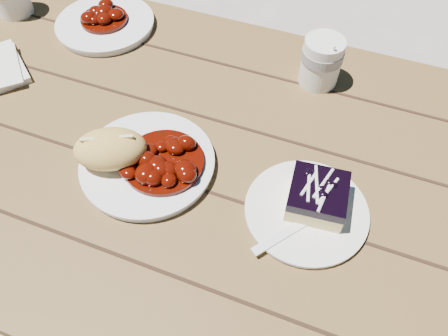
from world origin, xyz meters
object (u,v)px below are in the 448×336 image
(main_plate, at_px, (148,164))
(blueberry_cake, at_px, (317,196))
(coffee_cup, at_px, (321,62))
(second_plate, at_px, (105,24))
(dessert_plate, at_px, (306,211))
(picnic_table, at_px, (100,164))
(bread_roll, at_px, (110,149))

(main_plate, xyz_separation_m, blueberry_cake, (0.30, 0.02, 0.03))
(coffee_cup, relative_size, second_plate, 0.45)
(dessert_plate, relative_size, coffee_cup, 1.97)
(picnic_table, relative_size, blueberry_cake, 20.12)
(second_plate, bearing_deg, bread_roll, -57.38)
(main_plate, height_order, bread_roll, bread_roll)
(picnic_table, distance_m, main_plate, 0.26)
(bread_roll, height_order, coffee_cup, coffee_cup)
(bread_roll, relative_size, coffee_cup, 1.24)
(dessert_plate, xyz_separation_m, second_plate, (-0.57, 0.33, 0.00))
(picnic_table, bearing_deg, dessert_plate, -7.31)
(coffee_cup, height_order, second_plate, coffee_cup)
(bread_roll, distance_m, blueberry_cake, 0.36)
(main_plate, relative_size, bread_roll, 1.87)
(picnic_table, relative_size, coffee_cup, 19.93)
(dessert_plate, xyz_separation_m, coffee_cup, (-0.06, 0.32, 0.05))
(bread_roll, xyz_separation_m, blueberry_cake, (0.35, 0.04, -0.01))
(picnic_table, distance_m, dessert_plate, 0.50)
(second_plate, bearing_deg, main_plate, -49.84)
(bread_roll, bearing_deg, main_plate, 19.98)
(picnic_table, xyz_separation_m, dessert_plate, (0.47, -0.06, 0.17))
(second_plate, bearing_deg, dessert_plate, -29.76)
(main_plate, distance_m, bread_roll, 0.07)
(blueberry_cake, bearing_deg, picnic_table, 168.90)
(picnic_table, xyz_separation_m, blueberry_cake, (0.48, -0.05, 0.20))
(main_plate, height_order, blueberry_cake, blueberry_cake)
(dessert_plate, distance_m, coffee_cup, 0.33)
(main_plate, height_order, coffee_cup, coffee_cup)
(main_plate, distance_m, dessert_plate, 0.29)
(picnic_table, xyz_separation_m, bread_roll, (0.13, -0.09, 0.21))
(dessert_plate, xyz_separation_m, blueberry_cake, (0.01, 0.01, 0.03))
(bread_roll, bearing_deg, second_plate, 122.62)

